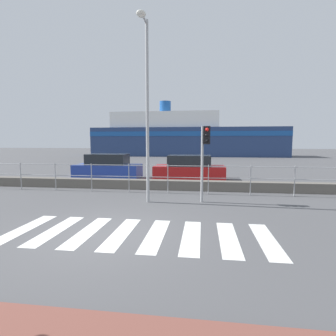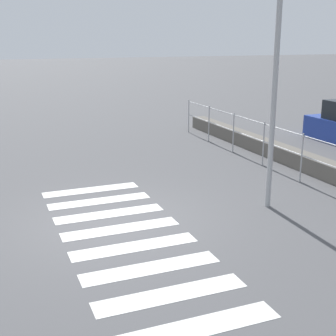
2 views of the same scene
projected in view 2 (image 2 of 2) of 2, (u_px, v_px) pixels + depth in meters
ground_plane at (115, 222)px, 9.84m from camera, size 160.00×160.00×0.00m
crosswalk at (127, 237)px, 9.06m from camera, size 6.75×2.40×0.01m
harbor_fence at (325, 159)px, 11.53m from camera, size 16.48×0.04×1.32m
streetlamp at (271, 17)px, 9.56m from camera, size 0.32×1.14×6.76m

